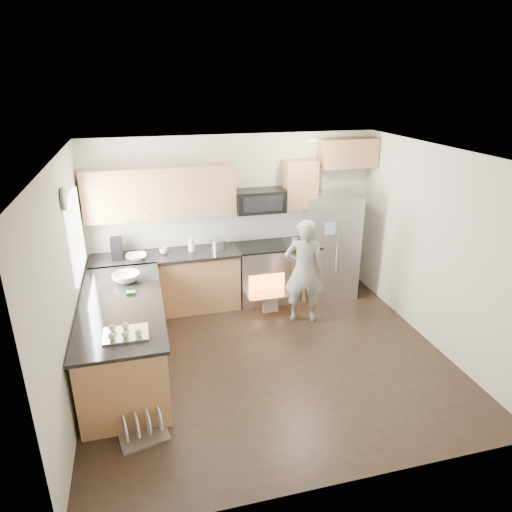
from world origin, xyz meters
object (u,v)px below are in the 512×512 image
object	(u,v)px
stove_range	(261,260)
dish_rack	(143,430)
refrigerator	(330,245)
person	(304,272)

from	to	relation	value
stove_range	dish_rack	world-z (taller)	stove_range
refrigerator	dish_rack	world-z (taller)	refrigerator
person	dish_rack	size ratio (longest dim) A/B	2.92
person	dish_rack	distance (m)	3.07
person	dish_rack	bearing A→B (deg)	56.14
refrigerator	dish_rack	bearing A→B (deg)	-130.69
stove_range	person	xyz separation A→B (m)	(0.41, -0.82, 0.11)
refrigerator	dish_rack	size ratio (longest dim) A/B	3.16
dish_rack	refrigerator	bearing A→B (deg)	40.19
stove_range	person	bearing A→B (deg)	-63.15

